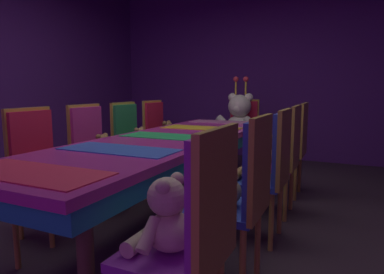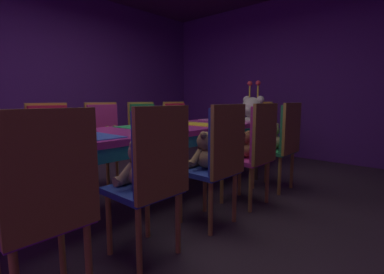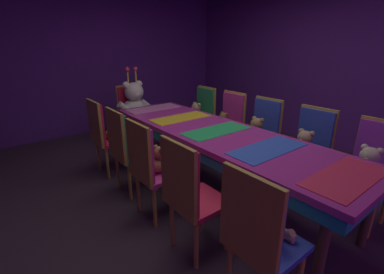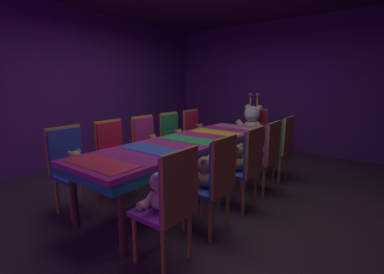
{
  "view_description": "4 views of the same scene",
  "coord_description": "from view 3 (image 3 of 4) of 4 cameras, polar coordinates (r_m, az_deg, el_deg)",
  "views": [
    {
      "loc": [
        1.33,
        -2.41,
        1.13
      ],
      "look_at": [
        -0.0,
        0.45,
        0.68
      ],
      "focal_mm": 31.78,
      "sensor_mm": 36.0,
      "label": 1
    },
    {
      "loc": [
        2.11,
        -1.7,
        1.02
      ],
      "look_at": [
        0.23,
        0.37,
        0.64
      ],
      "focal_mm": 25.96,
      "sensor_mm": 36.0,
      "label": 2
    },
    {
      "loc": [
        -1.87,
        -1.98,
        1.61
      ],
      "look_at": [
        -0.24,
        0.12,
        0.69
      ],
      "focal_mm": 24.74,
      "sensor_mm": 36.0,
      "label": 3
    },
    {
      "loc": [
        2.09,
        -2.7,
        1.47
      ],
      "look_at": [
        -0.22,
        0.36,
        0.69
      ],
      "focal_mm": 24.85,
      "sensor_mm": 36.0,
      "label": 4
    }
  ],
  "objects": [
    {
      "name": "wall_right",
      "position": [
        4.89,
        29.28,
        14.38
      ],
      "size": [
        0.12,
        6.4,
        2.8
      ],
      "primitive_type": "cube",
      "color": "#59267F",
      "rests_on": "ground_plane"
    },
    {
      "name": "teddy_right_1",
      "position": [
        3.06,
        22.9,
        -1.83
      ],
      "size": [
        0.26,
        0.33,
        0.31
      ],
      "rotation": [
        0.0,
        0.0,
        3.14
      ],
      "color": "tan",
      "rests_on": "chair_right_1"
    },
    {
      "name": "teddy_right_4",
      "position": [
        4.22,
        0.82,
        5.14
      ],
      "size": [
        0.24,
        0.32,
        0.3
      ],
      "rotation": [
        0.0,
        0.0,
        3.14
      ],
      "color": "tan",
      "rests_on": "chair_right_4"
    },
    {
      "name": "teddy_left_3",
      "position": [
        3.02,
        -12.02,
        -1.36
      ],
      "size": [
        0.22,
        0.28,
        0.27
      ],
      "color": "#9E7247",
      "rests_on": "chair_left_3"
    },
    {
      "name": "chair_right_3",
      "position": [
        3.88,
        8.21,
        3.83
      ],
      "size": [
        0.42,
        0.41,
        0.98
      ],
      "rotation": [
        0.0,
        0.0,
        3.14
      ],
      "color": "#CC338C",
      "rests_on": "ground_plane"
    },
    {
      "name": "chair_right_1",
      "position": [
        3.18,
        24.23,
        -1.17
      ],
      "size": [
        0.42,
        0.41,
        0.98
      ],
      "rotation": [
        0.0,
        0.0,
        3.14
      ],
      "color": "#2D47B2",
      "rests_on": "ground_plane"
    },
    {
      "name": "teddy_right_2",
      "position": [
        3.41,
        13.58,
        1.24
      ],
      "size": [
        0.26,
        0.33,
        0.31
      ],
      "rotation": [
        0.0,
        0.0,
        3.14
      ],
      "color": "#9E7247",
      "rests_on": "chair_right_2"
    },
    {
      "name": "chair_left_1",
      "position": [
        2.01,
        -1.12,
        -11.19
      ],
      "size": [
        0.42,
        0.41,
        0.98
      ],
      "color": "red",
      "rests_on": "ground_plane"
    },
    {
      "name": "chair_left_2",
      "position": [
        2.47,
        -9.62,
        -5.36
      ],
      "size": [
        0.42,
        0.41,
        0.98
      ],
      "color": "#CC338C",
      "rests_on": "ground_plane"
    },
    {
      "name": "chair_right_0",
      "position": [
        2.96,
        34.55,
        -4.44
      ],
      "size": [
        0.42,
        0.41,
        0.98
      ],
      "rotation": [
        0.0,
        0.0,
        3.14
      ],
      "color": "purple",
      "rests_on": "ground_plane"
    },
    {
      "name": "teddy_right_0",
      "position": [
        2.83,
        33.59,
        -5.25
      ],
      "size": [
        0.26,
        0.34,
        0.32
      ],
      "rotation": [
        0.0,
        0.0,
        3.14
      ],
      "color": "beige",
      "rests_on": "chair_right_0"
    },
    {
      "name": "chair_left_3",
      "position": [
        2.96,
        -14.51,
        -1.5
      ],
      "size": [
        0.42,
        0.41,
        0.98
      ],
      "color": "#268C4C",
      "rests_on": "ground_plane"
    },
    {
      "name": "chair_left_4",
      "position": [
        3.51,
        -18.77,
        1.32
      ],
      "size": [
        0.42,
        0.41,
        0.98
      ],
      "color": "red",
      "rests_on": "ground_plane"
    },
    {
      "name": "king_teddy_bear",
      "position": [
        4.44,
        -12.2,
        7.23
      ],
      "size": [
        0.65,
        0.5,
        0.83
      ],
      "rotation": [
        0.0,
        0.0,
        -1.57
      ],
      "color": "silver",
      "rests_on": "throne_chair"
    },
    {
      "name": "wall_back",
      "position": [
        5.51,
        -18.72,
        16.05
      ],
      "size": [
        5.2,
        0.12,
        2.8
      ],
      "primitive_type": "cube",
      "color": "#59267F",
      "rests_on": "ground_plane"
    },
    {
      "name": "teddy_right_3",
      "position": [
        3.79,
        6.69,
        3.11
      ],
      "size": [
        0.21,
        0.28,
        0.26
      ],
      "rotation": [
        0.0,
        0.0,
        3.14
      ],
      "color": "brown",
      "rests_on": "chair_right_3"
    },
    {
      "name": "ground_plane",
      "position": [
        3.16,
        4.91,
        -11.53
      ],
      "size": [
        7.9,
        7.9,
        0.0
      ],
      "primitive_type": "plane",
      "color": "#3F2D38"
    },
    {
      "name": "banquet_table",
      "position": [
        2.88,
        5.28,
        -0.24
      ],
      "size": [
        0.9,
        3.14,
        0.75
      ],
      "color": "#B22D8C",
      "rests_on": "ground_plane"
    },
    {
      "name": "chair_right_4",
      "position": [
        4.31,
        2.33,
        5.56
      ],
      "size": [
        0.42,
        0.41,
        0.98
      ],
      "rotation": [
        0.0,
        0.0,
        3.14
      ],
      "color": "#268C4C",
      "rests_on": "ground_plane"
    },
    {
      "name": "teddy_left_0",
      "position": [
        1.77,
        16.73,
        -17.57
      ],
      "size": [
        0.23,
        0.3,
        0.28
      ],
      "color": "tan",
      "rests_on": "chair_left_0"
    },
    {
      "name": "throne_chair",
      "position": [
        4.61,
        -13.01,
        5.99
      ],
      "size": [
        0.41,
        0.42,
        0.98
      ],
      "rotation": [
        0.0,
        0.0,
        -1.57
      ],
      "color": "red",
      "rests_on": "ground_plane"
    },
    {
      "name": "teddy_left_4",
      "position": [
        3.56,
        -16.58,
        1.51
      ],
      "size": [
        0.23,
        0.3,
        0.28
      ],
      "color": "olive",
      "rests_on": "chair_left_4"
    },
    {
      "name": "chair_right_2",
      "position": [
        3.52,
        15.08,
        1.75
      ],
      "size": [
        0.42,
        0.41,
        0.98
      ],
      "rotation": [
        0.0,
        0.0,
        3.14
      ],
      "color": "#2D47B2",
      "rests_on": "ground_plane"
    },
    {
      "name": "chair_left_0",
      "position": [
        1.66,
        13.71,
        -19.18
      ],
      "size": [
        0.42,
        0.41,
        0.98
      ],
      "color": "#2D47B2",
      "rests_on": "ground_plane"
    },
    {
      "name": "teddy_left_2",
      "position": [
        2.55,
        -6.77,
        -5.09
      ],
      "size": [
        0.22,
        0.28,
        0.26
      ],
      "color": "olive",
      "rests_on": "chair_left_2"
    }
  ]
}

